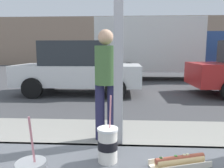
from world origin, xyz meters
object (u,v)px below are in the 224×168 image
Objects in this scene: soda_cup_left at (108,144)px; box_truck at (161,47)px; hotdog_tray_far at (180,161)px; parked_car_white at (78,68)px; pedestrian at (106,78)px.

box_truck is at bearing 79.54° from soda_cup_left.
soda_cup_left is 1.12× the size of hotdog_tray_far.
box_truck is (3.43, 4.18, 0.76)m from parked_car_white.
box_truck reaches higher than soda_cup_left.
pedestrian reaches higher than hotdog_tray_far.
soda_cup_left is 0.34m from hotdog_tray_far.
pedestrian is at bearing -73.13° from parked_car_white.
soda_cup_left is at bearing -77.13° from parked_car_white.
box_truck reaches higher than parked_car_white.
parked_car_white is 5.46m from box_truck.
box_truck reaches higher than hotdog_tray_far.
box_truck is 8.69m from pedestrian.
parked_car_white is 0.60× the size of box_truck.
hotdog_tray_far is 0.04× the size of box_truck.
hotdog_tray_far is 10.78m from box_truck.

